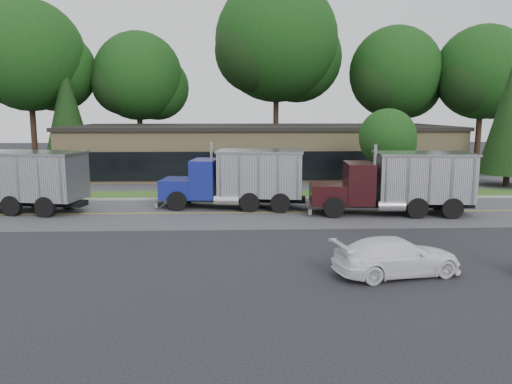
% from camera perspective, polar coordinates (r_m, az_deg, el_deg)
% --- Properties ---
extents(ground, '(140.00, 140.00, 0.00)m').
position_cam_1_polar(ground, '(18.90, -1.97, -7.97)').
color(ground, '#323238').
rests_on(ground, ground).
extents(road, '(60.00, 8.00, 0.02)m').
position_cam_1_polar(road, '(27.62, -2.05, -2.40)').
color(road, '#5C5C62').
rests_on(road, ground).
extents(center_line, '(60.00, 0.12, 0.01)m').
position_cam_1_polar(center_line, '(27.62, -2.05, -2.40)').
color(center_line, gold).
rests_on(center_line, ground).
extents(curb, '(60.00, 0.30, 0.12)m').
position_cam_1_polar(curb, '(31.75, -2.07, -0.86)').
color(curb, '#9E9E99').
rests_on(curb, ground).
extents(grass_verge, '(60.00, 3.40, 0.03)m').
position_cam_1_polar(grass_verge, '(33.52, -2.07, -0.31)').
color(grass_verge, '#2D531C').
rests_on(grass_verge, ground).
extents(far_parking, '(60.00, 7.00, 0.02)m').
position_cam_1_polar(far_parking, '(38.46, -2.09, 0.94)').
color(far_parking, '#5C5C62').
rests_on(far_parking, ground).
extents(strip_mall, '(32.00, 12.00, 4.00)m').
position_cam_1_polar(strip_mall, '(44.24, 0.48, 4.65)').
color(strip_mall, tan).
rests_on(strip_mall, ground).
extents(tree_far_a, '(11.29, 10.63, 16.11)m').
position_cam_1_polar(tree_far_a, '(54.14, -24.31, 13.48)').
color(tree_far_a, '#382619').
rests_on(tree_far_a, ground).
extents(tree_far_b, '(9.43, 8.88, 13.45)m').
position_cam_1_polar(tree_far_b, '(53.15, -13.12, 12.31)').
color(tree_far_b, '#382619').
rests_on(tree_far_b, ground).
extents(tree_far_c, '(13.17, 12.39, 18.78)m').
position_cam_1_polar(tree_far_c, '(52.76, 2.56, 16.27)').
color(tree_far_c, '#382619').
rests_on(tree_far_c, ground).
extents(tree_far_d, '(9.80, 9.23, 13.99)m').
position_cam_1_polar(tree_far_d, '(53.76, 15.74, 12.53)').
color(tree_far_d, '#382619').
rests_on(tree_far_d, ground).
extents(tree_far_e, '(9.69, 9.12, 13.82)m').
position_cam_1_polar(tree_far_e, '(54.88, 24.54, 11.87)').
color(tree_far_e, '#382619').
rests_on(tree_far_e, ground).
extents(evergreen_left, '(4.42, 4.42, 10.05)m').
position_cam_1_polar(evergreen_left, '(50.62, -20.80, 8.64)').
color(evergreen_left, '#382619').
rests_on(evergreen_left, ground).
extents(evergreen_right, '(4.25, 4.25, 9.66)m').
position_cam_1_polar(evergreen_right, '(41.24, 27.18, 7.89)').
color(evergreen_right, '#382619').
rests_on(evergreen_right, ground).
extents(tree_verge, '(4.03, 3.79, 5.75)m').
position_cam_1_polar(tree_verge, '(34.65, 14.85, 5.78)').
color(tree_verge, '#382619').
rests_on(tree_verge, ground).
extents(dump_truck_red, '(9.68, 4.35, 3.36)m').
position_cam_1_polar(dump_truck_red, '(30.84, -26.14, 1.29)').
color(dump_truck_red, black).
rests_on(dump_truck_red, ground).
extents(dump_truck_blue, '(8.45, 3.66, 3.36)m').
position_cam_1_polar(dump_truck_blue, '(28.65, -1.72, 1.69)').
color(dump_truck_blue, black).
rests_on(dump_truck_blue, ground).
extents(dump_truck_maroon, '(8.85, 3.24, 3.36)m').
position_cam_1_polar(dump_truck_maroon, '(28.10, 16.17, 1.17)').
color(dump_truck_maroon, black).
rests_on(dump_truck_maroon, ground).
extents(rally_car, '(4.75, 2.72, 1.30)m').
position_cam_1_polar(rally_car, '(17.96, 15.80, -7.10)').
color(rally_car, white).
rests_on(rally_car, ground).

